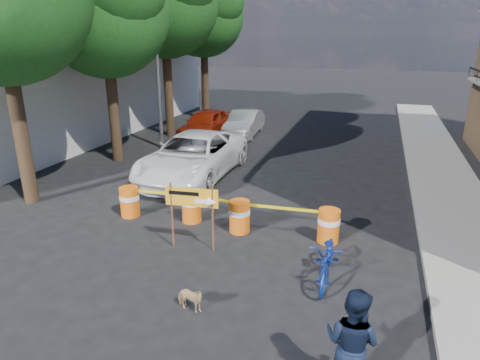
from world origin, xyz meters
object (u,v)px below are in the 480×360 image
Objects in this scene: pedestrian at (352,343)px; sedan_red at (206,124)px; barrel_far_left at (130,201)px; barrel_mid_right at (240,216)px; barrel_mid_left at (192,206)px; dog at (190,299)px; suv_white at (193,156)px; sedan_silver at (244,123)px; barrel_far_right at (329,225)px; detour_sign at (198,203)px; bicycle at (329,240)px.

pedestrian is 0.42× the size of sedan_red.
barrel_far_left is 0.50× the size of pedestrian.
barrel_mid_right is 0.50× the size of pedestrian.
pedestrian reaches higher than barrel_mid_left.
suv_white reaches higher than dog.
dog is 15.31m from sedan_silver.
barrel_far_right is at bearing -21.34° from dog.
sedan_silver is at bearing 89.45° from barrel_far_left.
detour_sign is (2.79, -1.31, 0.79)m from barrel_far_left.
dog is at bearing -87.35° from barrel_mid_right.
bicycle is (-0.69, 3.06, 0.10)m from pedestrian.
detour_sign is 0.29× the size of suv_white.
dog is (3.62, -3.73, -0.20)m from barrel_far_left.
barrel_mid_right is at bearing -59.84° from sedan_red.
pedestrian reaches higher than suv_white.
pedestrian is at bearing -100.94° from dog.
dog is (0.17, -3.71, -0.20)m from barrel_mid_right.
barrel_mid_left is 0.22× the size of sedan_silver.
suv_white is (-6.40, 8.77, -0.08)m from pedestrian.
suv_white is 7.23m from sedan_silver.
suv_white reaches higher than barrel_mid_left.
barrel_far_right is at bearing -1.29° from barrel_mid_left.
suv_white reaches higher than barrel_mid_right.
pedestrian is (6.73, -4.84, 0.43)m from barrel_far_left.
dog is at bearing -79.80° from sedan_silver.
pedestrian reaches higher than barrel_mid_right.
sedan_silver reaches higher than barrel_mid_right.
sedan_red is (-5.12, 10.21, 0.26)m from barrel_mid_right.
pedestrian is 10.86m from suv_white.
barrel_far_left is 6.32m from bicycle.
sedan_silver is at bearing 117.42° from barrel_far_right.
detour_sign reaches higher than barrel_mid_left.
detour_sign is 12.77m from sedan_silver.
bicycle reaches higher than sedan_red.
pedestrian reaches higher than dog.
barrel_far_left and barrel_mid_right have the same top height.
suv_white is at bearing -91.32° from sedan_silver.
pedestrian is at bearing -46.31° from barrel_mid_left.
bicycle reaches higher than detour_sign.
barrel_mid_right is 0.52× the size of detour_sign.
sedan_silver is (-5.94, 12.94, -0.33)m from bicycle.
barrel_mid_right is 3.18m from bicycle.
barrel_mid_right is at bearing -76.45° from sedan_silver.
bicycle reaches higher than barrel_far_left.
barrel_far_left is 0.15× the size of suv_white.
detour_sign is at bearing -117.09° from barrel_mid_right.
bicycle is (6.05, -1.78, 0.53)m from barrel_far_left.
pedestrian is at bearing -47.82° from detour_sign.
detour_sign is 5.30m from pedestrian.
pedestrian reaches higher than barrel_far_left.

